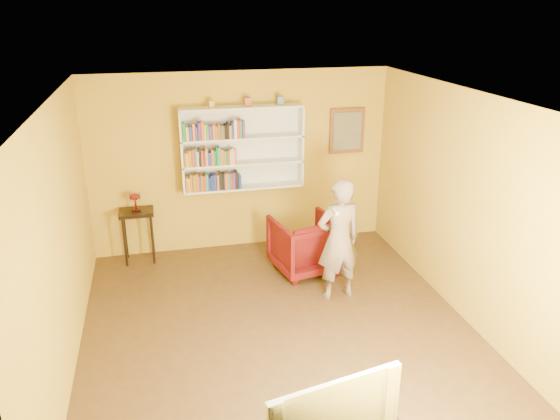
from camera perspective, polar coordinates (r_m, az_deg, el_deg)
The scene contains 15 objects.
room_shell at distance 6.08m, azimuth -0.14°, elevation -4.32°, with size 5.30×5.80×2.88m.
bookshelf at distance 8.12m, azimuth -4.01°, elevation 6.52°, with size 1.80×0.29×1.23m.
books_row_lower at distance 8.09m, azimuth -6.95°, elevation 2.97°, with size 0.81×0.19×0.27m.
books_row_middle at distance 7.97m, azimuth -7.37°, elevation 5.51°, with size 0.75×0.19×0.27m.
books_row_upper at distance 7.89m, azimuth -6.92°, elevation 8.20°, with size 0.88×0.19×0.27m.
ornament_left at distance 7.86m, azimuth -7.17°, elevation 10.94°, with size 0.07×0.07×0.10m, color gold.
ornament_centre at distance 7.93m, azimuth -3.39°, elevation 11.23°, with size 0.09×0.09×0.12m, color #9B4433.
ornament_right at distance 8.02m, azimuth -0.00°, elevation 11.38°, with size 0.09×0.09×0.12m, color slate.
framed_painting at distance 8.54m, azimuth 7.01°, elevation 8.21°, with size 0.55×0.05×0.70m.
console_table at distance 8.16m, azimuth -14.71°, elevation -0.96°, with size 0.49×0.37×0.80m.
ruby_lustre at distance 8.05m, azimuth -14.92°, elevation 1.19°, with size 0.16×0.16×0.26m.
armchair at distance 7.73m, azimuth 2.65°, elevation -3.61°, with size 0.85×0.87×0.80m, color #4A0508.
person at distance 6.92m, azimuth 6.17°, elevation -3.11°, with size 0.59×0.38×1.61m, color #776457.
game_remote at distance 6.36m, azimuth 5.79°, elevation -0.19°, with size 0.04×0.15×0.04m, color white.
television at distance 4.34m, azimuth 4.99°, elevation -19.90°, with size 1.09×0.14×0.63m, color black.
Camera 1 is at (-1.24, -5.36, 3.61)m, focal length 35.00 mm.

